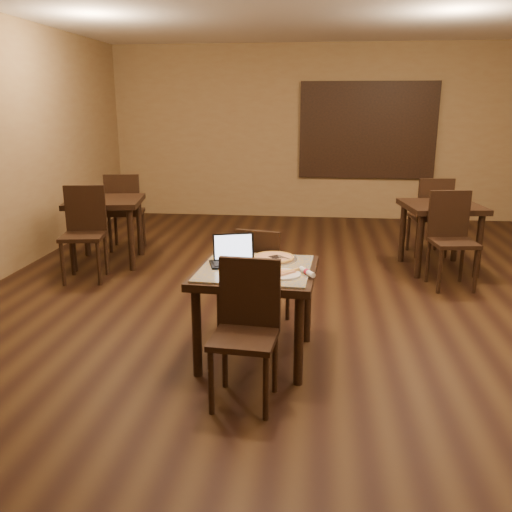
# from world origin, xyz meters

# --- Properties ---
(ground) EXTENTS (10.00, 10.00, 0.00)m
(ground) POSITION_xyz_m (0.00, 0.00, 0.00)
(ground) COLOR black
(ground) RESTS_ON ground
(wall_back) EXTENTS (8.00, 0.02, 3.00)m
(wall_back) POSITION_xyz_m (0.00, 5.00, 1.50)
(wall_back) COLOR olive
(wall_back) RESTS_ON ground
(mural) EXTENTS (2.34, 0.05, 1.64)m
(mural) POSITION_xyz_m (0.50, 4.96, 1.55)
(mural) COLOR #275A90
(mural) RESTS_ON wall_back
(tiled_table) EXTENTS (0.97, 0.97, 0.76)m
(tiled_table) POSITION_xyz_m (-0.80, -0.79, 0.66)
(tiled_table) COLOR black
(tiled_table) RESTS_ON ground
(chair_main_near) EXTENTS (0.46, 0.46, 0.98)m
(chair_main_near) POSITION_xyz_m (-0.79, -1.41, 0.55)
(chair_main_near) COLOR black
(chair_main_near) RESTS_ON ground
(chair_main_far) EXTENTS (0.49, 0.49, 0.94)m
(chair_main_far) POSITION_xyz_m (-0.82, -0.17, 0.53)
(chair_main_far) COLOR black
(chair_main_far) RESTS_ON ground
(laptop) EXTENTS (0.38, 0.35, 0.22)m
(laptop) POSITION_xyz_m (-1.00, -0.69, 0.82)
(laptop) COLOR black
(laptop) RESTS_ON tiled_table
(plate) EXTENTS (0.27, 0.27, 0.01)m
(plate) POSITION_xyz_m (-0.58, -0.97, 0.77)
(plate) COLOR white
(plate) RESTS_ON tiled_table
(pizza_slice) EXTENTS (0.29, 0.29, 0.02)m
(pizza_slice) POSITION_xyz_m (-0.58, -0.97, 0.79)
(pizza_slice) COLOR beige
(pizza_slice) RESTS_ON plate
(pizza_pan) EXTENTS (0.38, 0.38, 0.01)m
(pizza_pan) POSITION_xyz_m (-0.68, -0.55, 0.77)
(pizza_pan) COLOR silver
(pizza_pan) RESTS_ON tiled_table
(pizza_whole) EXTENTS (0.33, 0.33, 0.02)m
(pizza_whole) POSITION_xyz_m (-0.68, -0.55, 0.78)
(pizza_whole) COLOR beige
(pizza_whole) RESTS_ON pizza_pan
(spatula) EXTENTS (0.23, 0.24, 0.01)m
(spatula) POSITION_xyz_m (-0.66, -0.57, 0.79)
(spatula) COLOR silver
(spatula) RESTS_ON pizza_whole
(napkin_roll) EXTENTS (0.13, 0.18, 0.04)m
(napkin_roll) POSITION_xyz_m (-0.40, -0.93, 0.78)
(napkin_roll) COLOR white
(napkin_roll) RESTS_ON tiled_table
(other_table_a) EXTENTS (0.99, 0.99, 0.82)m
(other_table_a) POSITION_xyz_m (1.17, 1.90, 0.68)
(other_table_a) COLOR black
(other_table_a) RESTS_ON ground
(other_table_a_chair_near) EXTENTS (0.52, 0.52, 1.06)m
(other_table_a_chair_near) POSITION_xyz_m (1.16, 1.28, 0.60)
(other_table_a_chair_near) COLOR black
(other_table_a_chair_near) RESTS_ON ground
(other_table_a_chair_far) EXTENTS (0.52, 0.52, 1.06)m
(other_table_a_chair_far) POSITION_xyz_m (1.18, 2.52, 0.60)
(other_table_a_chair_far) COLOR black
(other_table_a_chair_far) RESTS_ON ground
(other_table_b) EXTENTS (1.03, 1.03, 0.84)m
(other_table_b) POSITION_xyz_m (-3.00, 1.71, 0.69)
(other_table_b) COLOR black
(other_table_b) RESTS_ON ground
(other_table_b_chair_near) EXTENTS (0.54, 0.54, 1.08)m
(other_table_b_chair_near) POSITION_xyz_m (-3.02, 1.08, 0.61)
(other_table_b_chair_near) COLOR black
(other_table_b_chair_near) RESTS_ON ground
(other_table_b_chair_far) EXTENTS (0.54, 0.54, 1.08)m
(other_table_b_chair_far) POSITION_xyz_m (-2.98, 2.34, 0.61)
(other_table_b_chair_far) COLOR black
(other_table_b_chair_far) RESTS_ON ground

